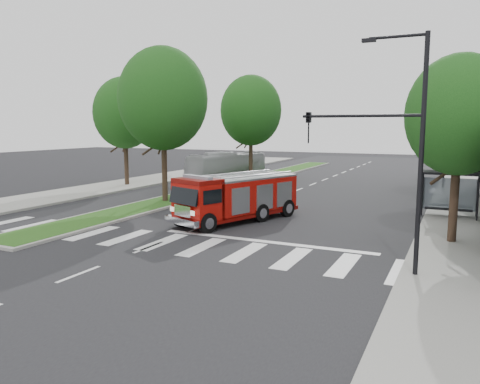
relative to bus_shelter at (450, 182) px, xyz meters
name	(u,v)px	position (x,y,z in m)	size (l,w,h in m)	color
ground	(197,229)	(-11.20, -8.15, -2.04)	(140.00, 140.00, 0.00)	black
sidewalk_right	(473,214)	(1.30, 1.85, -1.96)	(5.00, 80.00, 0.15)	gray
sidewalk_left	(107,188)	(-25.70, 1.85, -1.96)	(5.00, 80.00, 0.15)	gray
median	(242,182)	(-17.20, 9.85, -1.96)	(3.00, 50.00, 0.15)	gray
bus_shelter	(450,182)	(0.00, 0.00, 0.00)	(3.20, 1.60, 2.61)	black
tree_right_near	(459,115)	(0.30, -6.15, 3.47)	(4.40, 4.40, 8.05)	black
tree_right_mid	(462,104)	(0.30, 5.85, 4.45)	(5.60, 5.60, 9.72)	black
tree_right_far	(462,117)	(0.30, 15.85, 3.80)	(5.00, 5.00, 8.73)	black
tree_median_near	(163,99)	(-17.20, -2.15, 4.77)	(5.80, 5.80, 10.16)	black
tree_median_far	(251,111)	(-17.20, 11.85, 4.45)	(5.60, 5.60, 9.72)	black
tree_left_mid	(125,113)	(-25.20, 3.85, 4.12)	(5.20, 5.20, 9.16)	black
streetlight_right_near	(393,138)	(-1.59, -11.65, 2.63)	(4.08, 0.22, 8.00)	black
streetlight_right_far	(444,134)	(-0.85, 11.85, 2.44)	(2.11, 0.20, 8.00)	black
fire_engine	(237,198)	(-10.21, -5.61, -0.76)	(4.80, 7.99, 2.66)	#630805
city_bus	(227,166)	(-19.70, 11.94, -0.72)	(2.22, 9.49, 2.64)	#B3B3B8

